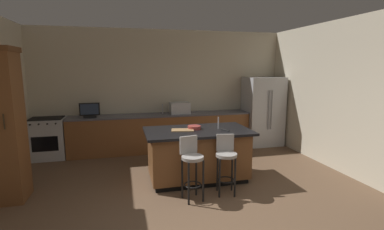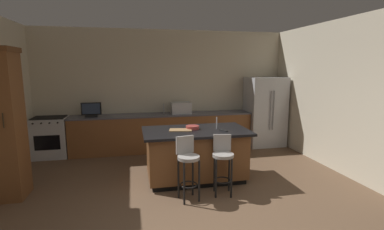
{
  "view_description": "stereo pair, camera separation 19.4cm",
  "coord_description": "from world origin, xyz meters",
  "px_view_note": "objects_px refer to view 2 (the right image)",
  "views": [
    {
      "loc": [
        -1.01,
        -3.07,
        2.05
      ],
      "look_at": [
        0.44,
        2.79,
        1.02
      ],
      "focal_mm": 26.43,
      "sensor_mm": 36.0,
      "label": 1
    },
    {
      "loc": [
        -0.82,
        -3.11,
        2.05
      ],
      "look_at": [
        0.44,
        2.79,
        1.02
      ],
      "focal_mm": 26.43,
      "sensor_mm": 36.0,
      "label": 2
    }
  ],
  "objects_px": {
    "fruit_bowl": "(192,127)",
    "cutting_board": "(181,130)",
    "tv_remote": "(223,130)",
    "range_oven": "(51,137)",
    "kitchen_island": "(196,154)",
    "refrigerator": "(265,112)",
    "tv_monitor": "(91,110)",
    "microwave": "(181,108)",
    "bar_stool_right": "(223,159)",
    "bar_stool_left": "(188,163)"
  },
  "relations": [
    {
      "from": "range_oven",
      "to": "tv_remote",
      "type": "bearing_deg",
      "value": -32.45
    },
    {
      "from": "microwave",
      "to": "bar_stool_left",
      "type": "bearing_deg",
      "value": -97.66
    },
    {
      "from": "bar_stool_right",
      "to": "cutting_board",
      "type": "distance_m",
      "value": 0.96
    },
    {
      "from": "fruit_bowl",
      "to": "refrigerator",
      "type": "bearing_deg",
      "value": 38.16
    },
    {
      "from": "refrigerator",
      "to": "microwave",
      "type": "distance_m",
      "value": 2.23
    },
    {
      "from": "refrigerator",
      "to": "fruit_bowl",
      "type": "height_order",
      "value": "refrigerator"
    },
    {
      "from": "kitchen_island",
      "to": "fruit_bowl",
      "type": "bearing_deg",
      "value": 117.75
    },
    {
      "from": "kitchen_island",
      "to": "cutting_board",
      "type": "distance_m",
      "value": 0.54
    },
    {
      "from": "kitchen_island",
      "to": "fruit_bowl",
      "type": "height_order",
      "value": "fruit_bowl"
    },
    {
      "from": "bar_stool_left",
      "to": "bar_stool_right",
      "type": "relative_size",
      "value": 1.02
    },
    {
      "from": "microwave",
      "to": "bar_stool_left",
      "type": "xyz_separation_m",
      "value": [
        -0.37,
        -2.74,
        -0.46
      ]
    },
    {
      "from": "fruit_bowl",
      "to": "range_oven",
      "type": "bearing_deg",
      "value": 146.86
    },
    {
      "from": "fruit_bowl",
      "to": "cutting_board",
      "type": "relative_size",
      "value": 0.61
    },
    {
      "from": "range_oven",
      "to": "bar_stool_right",
      "type": "bearing_deg",
      "value": -39.31
    },
    {
      "from": "range_oven",
      "to": "microwave",
      "type": "distance_m",
      "value": 3.09
    },
    {
      "from": "refrigerator",
      "to": "fruit_bowl",
      "type": "bearing_deg",
      "value": -141.84
    },
    {
      "from": "range_oven",
      "to": "bar_stool_left",
      "type": "bearing_deg",
      "value": -45.81
    },
    {
      "from": "kitchen_island",
      "to": "cutting_board",
      "type": "bearing_deg",
      "value": 178.41
    },
    {
      "from": "refrigerator",
      "to": "kitchen_island",
      "type": "bearing_deg",
      "value": -140.05
    },
    {
      "from": "tv_remote",
      "to": "fruit_bowl",
      "type": "bearing_deg",
      "value": 121.47
    },
    {
      "from": "refrigerator",
      "to": "tv_remote",
      "type": "xyz_separation_m",
      "value": [
        -1.84,
        -2.11,
        0.05
      ]
    },
    {
      "from": "range_oven",
      "to": "tv_remote",
      "type": "distance_m",
      "value": 4.08
    },
    {
      "from": "kitchen_island",
      "to": "tv_remote",
      "type": "xyz_separation_m",
      "value": [
        0.46,
        -0.19,
        0.46
      ]
    },
    {
      "from": "tv_monitor",
      "to": "fruit_bowl",
      "type": "relative_size",
      "value": 1.86
    },
    {
      "from": "bar_stool_right",
      "to": "fruit_bowl",
      "type": "xyz_separation_m",
      "value": [
        -0.34,
        0.76,
        0.38
      ]
    },
    {
      "from": "tv_monitor",
      "to": "bar_stool_right",
      "type": "height_order",
      "value": "tv_monitor"
    },
    {
      "from": "bar_stool_right",
      "to": "fruit_bowl",
      "type": "height_order",
      "value": "fruit_bowl"
    },
    {
      "from": "microwave",
      "to": "tv_monitor",
      "type": "height_order",
      "value": "tv_monitor"
    },
    {
      "from": "microwave",
      "to": "cutting_board",
      "type": "xyz_separation_m",
      "value": [
        -0.35,
        -1.98,
        -0.11
      ]
    },
    {
      "from": "bar_stool_left",
      "to": "bar_stool_right",
      "type": "xyz_separation_m",
      "value": [
        0.59,
        0.08,
        -0.02
      ]
    },
    {
      "from": "range_oven",
      "to": "bar_stool_right",
      "type": "distance_m",
      "value": 4.21
    },
    {
      "from": "refrigerator",
      "to": "tv_remote",
      "type": "distance_m",
      "value": 2.8
    },
    {
      "from": "microwave",
      "to": "fruit_bowl",
      "type": "xyz_separation_m",
      "value": [
        -0.11,
        -1.91,
        -0.09
      ]
    },
    {
      "from": "tv_monitor",
      "to": "fruit_bowl",
      "type": "bearing_deg",
      "value": -42.98
    },
    {
      "from": "cutting_board",
      "to": "kitchen_island",
      "type": "bearing_deg",
      "value": -1.59
    },
    {
      "from": "kitchen_island",
      "to": "refrigerator",
      "type": "bearing_deg",
      "value": 39.95
    },
    {
      "from": "cutting_board",
      "to": "bar_stool_right",
      "type": "bearing_deg",
      "value": -50.13
    },
    {
      "from": "microwave",
      "to": "tv_remote",
      "type": "bearing_deg",
      "value": -79.86
    },
    {
      "from": "bar_stool_right",
      "to": "range_oven",
      "type": "bearing_deg",
      "value": 151.62
    },
    {
      "from": "fruit_bowl",
      "to": "cutting_board",
      "type": "height_order",
      "value": "fruit_bowl"
    },
    {
      "from": "bar_stool_left",
      "to": "fruit_bowl",
      "type": "xyz_separation_m",
      "value": [
        0.25,
        0.83,
        0.37
      ]
    },
    {
      "from": "refrigerator",
      "to": "tv_monitor",
      "type": "xyz_separation_m",
      "value": [
        -4.33,
        0.01,
        0.17
      ]
    },
    {
      "from": "refrigerator",
      "to": "tv_remote",
      "type": "bearing_deg",
      "value": -131.04
    },
    {
      "from": "bar_stool_left",
      "to": "tv_remote",
      "type": "distance_m",
      "value": 1.01
    },
    {
      "from": "microwave",
      "to": "tv_remote",
      "type": "height_order",
      "value": "microwave"
    },
    {
      "from": "tv_remote",
      "to": "range_oven",
      "type": "bearing_deg",
      "value": 117.24
    },
    {
      "from": "microwave",
      "to": "fruit_bowl",
      "type": "relative_size",
      "value": 2.0
    },
    {
      "from": "tv_monitor",
      "to": "bar_stool_right",
      "type": "relative_size",
      "value": 0.46
    },
    {
      "from": "tv_monitor",
      "to": "cutting_board",
      "type": "height_order",
      "value": "tv_monitor"
    },
    {
      "from": "bar_stool_right",
      "to": "tv_remote",
      "type": "bearing_deg",
      "value": 82.04
    }
  ]
}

